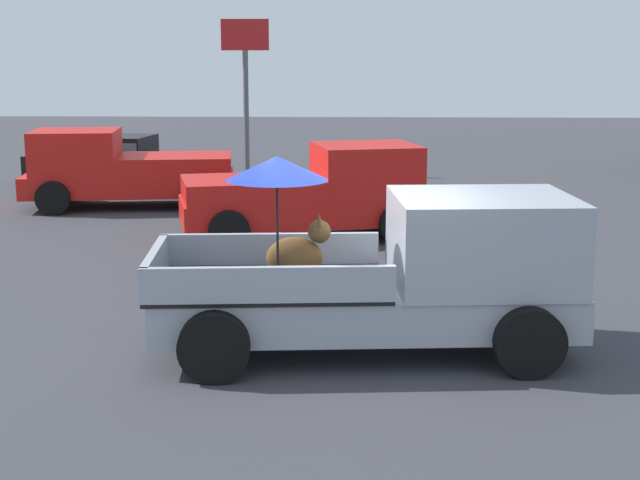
{
  "coord_description": "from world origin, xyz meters",
  "views": [
    {
      "loc": [
        -0.16,
        -10.57,
        3.58
      ],
      "look_at": [
        -0.59,
        1.3,
        1.1
      ],
      "focal_mm": 50.96,
      "sensor_mm": 36.0,
      "label": 1
    }
  ],
  "objects_px": {
    "motel_sign": "(245,64)",
    "pickup_truck_red": "(316,193)",
    "pickup_truck_main": "(402,273)",
    "parked_sedan_near": "(111,157)",
    "pickup_truck_far": "(121,170)"
  },
  "relations": [
    {
      "from": "motel_sign",
      "to": "pickup_truck_red",
      "type": "bearing_deg",
      "value": -75.63
    },
    {
      "from": "pickup_truck_main",
      "to": "parked_sedan_near",
      "type": "height_order",
      "value": "pickup_truck_main"
    },
    {
      "from": "pickup_truck_far",
      "to": "pickup_truck_main",
      "type": "bearing_deg",
      "value": 113.01
    },
    {
      "from": "pickup_truck_main",
      "to": "parked_sedan_near",
      "type": "bearing_deg",
      "value": 112.88
    },
    {
      "from": "pickup_truck_far",
      "to": "motel_sign",
      "type": "bearing_deg",
      "value": -116.93
    },
    {
      "from": "pickup_truck_main",
      "to": "pickup_truck_red",
      "type": "bearing_deg",
      "value": 96.26
    },
    {
      "from": "pickup_truck_far",
      "to": "parked_sedan_near",
      "type": "bearing_deg",
      "value": -79.23
    },
    {
      "from": "pickup_truck_far",
      "to": "motel_sign",
      "type": "height_order",
      "value": "motel_sign"
    },
    {
      "from": "pickup_truck_main",
      "to": "pickup_truck_far",
      "type": "xyz_separation_m",
      "value": [
        -6.0,
        10.2,
        -0.1
      ]
    },
    {
      "from": "pickup_truck_main",
      "to": "motel_sign",
      "type": "bearing_deg",
      "value": 98.35
    },
    {
      "from": "pickup_truck_red",
      "to": "pickup_truck_main",
      "type": "bearing_deg",
      "value": -93.02
    },
    {
      "from": "pickup_truck_red",
      "to": "parked_sedan_near",
      "type": "height_order",
      "value": "pickup_truck_red"
    },
    {
      "from": "pickup_truck_main",
      "to": "parked_sedan_near",
      "type": "distance_m",
      "value": 15.66
    },
    {
      "from": "pickup_truck_far",
      "to": "parked_sedan_near",
      "type": "distance_m",
      "value": 3.89
    },
    {
      "from": "pickup_truck_main",
      "to": "pickup_truck_far",
      "type": "relative_size",
      "value": 1.04
    }
  ]
}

